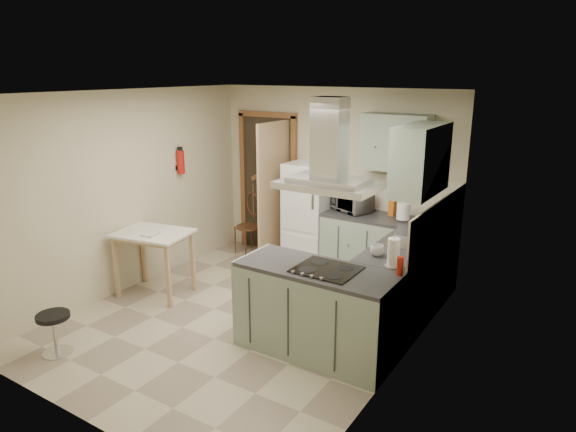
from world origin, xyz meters
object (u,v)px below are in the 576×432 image
Objects in this scene: stool at (55,333)px; drop_leaf_table at (155,263)px; extractor_hood at (329,185)px; bentwood_chair at (249,227)px; microwave at (352,201)px; peninsula at (317,311)px; fridge at (310,216)px.

drop_leaf_table is at bearing 97.54° from stool.
extractor_hood reaches higher than drop_leaf_table.
stool is (0.11, -3.34, -0.21)m from bentwood_chair.
stool is at bearing -92.21° from microwave.
drop_leaf_table is at bearing 177.08° from extractor_hood.
peninsula is 2.99m from bentwood_chair.
drop_leaf_table is (-1.14, -1.85, -0.34)m from fridge.
peninsula is 1.82× the size of bentwood_chair.
fridge is 2.35m from peninsula.
bentwood_chair is at bearing 91.81° from stool.
extractor_hood is 3.06m from stool.
drop_leaf_table is at bearing -110.61° from microwave.
fridge is 2.57m from extractor_hood.
fridge is 1.72× the size of drop_leaf_table.
drop_leaf_table reaches higher than stool.
peninsula is 1.27m from extractor_hood.
extractor_hood is 2.10× the size of stool.
extractor_hood reaches higher than microwave.
peninsula is 1.78× the size of drop_leaf_table.
microwave reaches higher than drop_leaf_table.
bentwood_chair is 1.68× the size of microwave.
stool is (0.20, -1.53, -0.19)m from drop_leaf_table.
peninsula is at bearing 33.02° from stool.
fridge is at bearing -153.49° from microwave.
stool is (-0.94, -3.39, -0.54)m from fridge.
fridge is at bearing 24.06° from bentwood_chair.
drop_leaf_table is (-2.47, 0.13, -1.31)m from extractor_hood.
extractor_hood is (0.10, 0.00, 1.27)m from peninsula.
microwave is at bearing 106.84° from peninsula.
microwave is at bearing 36.53° from drop_leaf_table.
peninsula is 1.72× the size of extractor_hood.
extractor_hood is at bearing 31.85° from stool.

